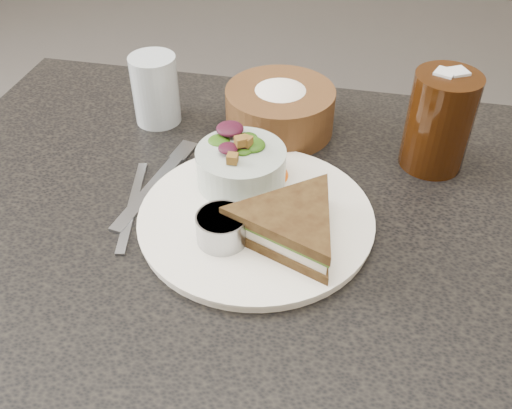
{
  "coord_description": "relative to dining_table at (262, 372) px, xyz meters",
  "views": [
    {
      "loc": [
        0.11,
        -0.56,
        1.24
      ],
      "look_at": [
        -0.0,
        -0.03,
        0.78
      ],
      "focal_mm": 40.0,
      "sensor_mm": 36.0,
      "label": 1
    }
  ],
  "objects": [
    {
      "name": "bread_basket",
      "position": [
        -0.01,
        0.2,
        0.42
      ],
      "size": [
        0.18,
        0.18,
        0.09
      ],
      "primitive_type": null,
      "rotation": [
        0.0,
        0.0,
        0.05
      ],
      "color": "brown",
      "rests_on": "dining_table"
    },
    {
      "name": "salad_bowl",
      "position": [
        -0.04,
        0.04,
        0.42
      ],
      "size": [
        0.14,
        0.14,
        0.07
      ],
      "primitive_type": null,
      "rotation": [
        0.0,
        0.0,
        0.16
      ],
      "color": "#A6B6AD",
      "rests_on": "dinner_plate"
    },
    {
      "name": "water_glass",
      "position": [
        -0.21,
        0.18,
        0.43
      ],
      "size": [
        0.09,
        0.09,
        0.11
      ],
      "primitive_type": "cylinder",
      "rotation": [
        0.0,
        0.0,
        -0.35
      ],
      "color": "#AFBCC6",
      "rests_on": "dining_table"
    },
    {
      "name": "dressing_ramekin",
      "position": [
        -0.03,
        -0.08,
        0.41
      ],
      "size": [
        0.06,
        0.06,
        0.04
      ],
      "primitive_type": "cylinder",
      "rotation": [
        0.0,
        0.0,
        -0.0
      ],
      "color": "gray",
      "rests_on": "dinner_plate"
    },
    {
      "name": "knife",
      "position": [
        -0.17,
        -0.03,
        0.38
      ],
      "size": [
        0.05,
        0.18,
        0.0
      ],
      "primitive_type": "cube",
      "rotation": [
        0.0,
        0.0,
        0.21
      ],
      "color": "#90959D",
      "rests_on": "dining_table"
    },
    {
      "name": "cola_glass",
      "position": [
        0.22,
        0.15,
        0.45
      ],
      "size": [
        0.09,
        0.09,
        0.15
      ],
      "primitive_type": null,
      "rotation": [
        0.0,
        0.0,
        0.02
      ],
      "color": "black",
      "rests_on": "dining_table"
    },
    {
      "name": "orange_wedge",
      "position": [
        -0.01,
        0.06,
        0.4
      ],
      "size": [
        0.08,
        0.08,
        0.03
      ],
      "primitive_type": "cone",
      "rotation": [
        0.0,
        0.0,
        0.29
      ],
      "color": "#FF5C06",
      "rests_on": "dinner_plate"
    },
    {
      "name": "sandwich",
      "position": [
        0.05,
        -0.06,
        0.41
      ],
      "size": [
        0.22,
        0.22,
        0.05
      ],
      "primitive_type": null,
      "rotation": [
        0.0,
        0.0,
        -0.38
      ],
      "color": "#4A371A",
      "rests_on": "dinner_plate"
    },
    {
      "name": "dining_table",
      "position": [
        0.0,
        0.0,
        0.0
      ],
      "size": [
        1.0,
        0.7,
        0.75
      ],
      "primitive_type": "cube",
      "color": "black",
      "rests_on": "floor"
    },
    {
      "name": "dinner_plate",
      "position": [
        -0.0,
        -0.03,
        0.38
      ],
      "size": [
        0.3,
        0.3,
        0.01
      ],
      "primitive_type": "cylinder",
      "color": "white",
      "rests_on": "dining_table"
    },
    {
      "name": "fork",
      "position": [
        -0.16,
        0.01,
        0.38
      ],
      "size": [
        0.05,
        0.19,
        0.01
      ],
      "primitive_type": "cube",
      "rotation": [
        0.0,
        0.0,
        -0.16
      ],
      "color": "#91959F",
      "rests_on": "dining_table"
    }
  ]
}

